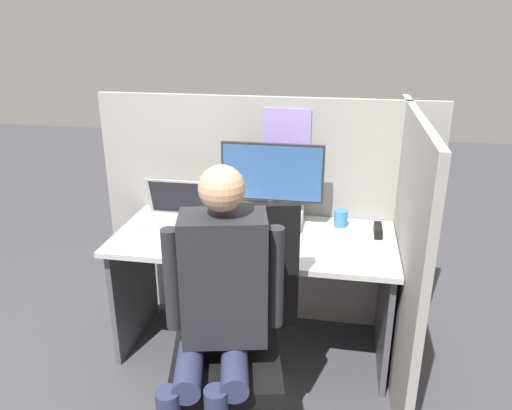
{
  "coord_description": "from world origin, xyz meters",
  "views": [
    {
      "loc": [
        0.45,
        -2.1,
        1.86
      ],
      "look_at": [
        0.04,
        0.17,
        0.98
      ],
      "focal_mm": 35.0,
      "sensor_mm": 36.0,
      "label": 1
    }
  ],
  "objects_px": {
    "laptop": "(175,214)",
    "carrot_toy": "(277,253)",
    "office_chair": "(237,329)",
    "person": "(218,307)",
    "monitor": "(272,175)",
    "stapler": "(378,230)",
    "paper_box": "(272,218)",
    "coffee_mug": "(341,218)"
  },
  "relations": [
    {
      "from": "person",
      "to": "stapler",
      "type": "bearing_deg",
      "value": 54.79
    },
    {
      "from": "laptop",
      "to": "carrot_toy",
      "type": "bearing_deg",
      "value": -27.9
    },
    {
      "from": "monitor",
      "to": "coffee_mug",
      "type": "relative_size",
      "value": 6.02
    },
    {
      "from": "monitor",
      "to": "coffee_mug",
      "type": "xyz_separation_m",
      "value": [
        0.39,
        0.04,
        -0.25
      ]
    },
    {
      "from": "stapler",
      "to": "coffee_mug",
      "type": "distance_m",
      "value": 0.22
    },
    {
      "from": "paper_box",
      "to": "carrot_toy",
      "type": "bearing_deg",
      "value": -77.55
    },
    {
      "from": "carrot_toy",
      "to": "office_chair",
      "type": "bearing_deg",
      "value": -106.49
    },
    {
      "from": "monitor",
      "to": "coffee_mug",
      "type": "distance_m",
      "value": 0.47
    },
    {
      "from": "paper_box",
      "to": "monitor",
      "type": "distance_m",
      "value": 0.25
    },
    {
      "from": "carrot_toy",
      "to": "coffee_mug",
      "type": "relative_size",
      "value": 1.64
    },
    {
      "from": "monitor",
      "to": "coffee_mug",
      "type": "bearing_deg",
      "value": 5.84
    },
    {
      "from": "carrot_toy",
      "to": "office_chair",
      "type": "xyz_separation_m",
      "value": [
        -0.12,
        -0.41,
        -0.19
      ]
    },
    {
      "from": "office_chair",
      "to": "person",
      "type": "height_order",
      "value": "person"
    },
    {
      "from": "carrot_toy",
      "to": "office_chair",
      "type": "height_order",
      "value": "office_chair"
    },
    {
      "from": "monitor",
      "to": "laptop",
      "type": "xyz_separation_m",
      "value": [
        -0.56,
        -0.07,
        -0.25
      ]
    },
    {
      "from": "stapler",
      "to": "coffee_mug",
      "type": "relative_size",
      "value": 1.54
    },
    {
      "from": "laptop",
      "to": "carrot_toy",
      "type": "relative_size",
      "value": 2.35
    },
    {
      "from": "carrot_toy",
      "to": "coffee_mug",
      "type": "bearing_deg",
      "value": 56.4
    },
    {
      "from": "coffee_mug",
      "to": "office_chair",
      "type": "bearing_deg",
      "value": -116.11
    },
    {
      "from": "person",
      "to": "coffee_mug",
      "type": "relative_size",
      "value": 14.1
    },
    {
      "from": "carrot_toy",
      "to": "monitor",
      "type": "bearing_deg",
      "value": 102.37
    },
    {
      "from": "laptop",
      "to": "paper_box",
      "type": "bearing_deg",
      "value": 6.86
    },
    {
      "from": "paper_box",
      "to": "laptop",
      "type": "distance_m",
      "value": 0.56
    },
    {
      "from": "laptop",
      "to": "carrot_toy",
      "type": "height_order",
      "value": "laptop"
    },
    {
      "from": "coffee_mug",
      "to": "person",
      "type": "bearing_deg",
      "value": -114.12
    },
    {
      "from": "stapler",
      "to": "office_chair",
      "type": "height_order",
      "value": "office_chair"
    },
    {
      "from": "coffee_mug",
      "to": "stapler",
      "type": "bearing_deg",
      "value": -22.27
    },
    {
      "from": "paper_box",
      "to": "office_chair",
      "type": "bearing_deg",
      "value": -92.1
    },
    {
      "from": "monitor",
      "to": "stapler",
      "type": "bearing_deg",
      "value": -4.2
    },
    {
      "from": "paper_box",
      "to": "person",
      "type": "relative_size",
      "value": 0.26
    },
    {
      "from": "coffee_mug",
      "to": "carrot_toy",
      "type": "bearing_deg",
      "value": -123.6
    },
    {
      "from": "laptop",
      "to": "stapler",
      "type": "bearing_deg",
      "value": 1.3
    },
    {
      "from": "monitor",
      "to": "carrot_toy",
      "type": "relative_size",
      "value": 3.68
    },
    {
      "from": "coffee_mug",
      "to": "laptop",
      "type": "bearing_deg",
      "value": -173.39
    },
    {
      "from": "monitor",
      "to": "person",
      "type": "distance_m",
      "value": 1.02
    },
    {
      "from": "monitor",
      "to": "stapler",
      "type": "relative_size",
      "value": 3.9
    },
    {
      "from": "coffee_mug",
      "to": "monitor",
      "type": "bearing_deg",
      "value": -174.16
    },
    {
      "from": "monitor",
      "to": "carrot_toy",
      "type": "xyz_separation_m",
      "value": [
        0.09,
        -0.41,
        -0.27
      ]
    },
    {
      "from": "paper_box",
      "to": "coffee_mug",
      "type": "xyz_separation_m",
      "value": [
        0.39,
        0.04,
        0.01
      ]
    },
    {
      "from": "person",
      "to": "carrot_toy",
      "type": "bearing_deg",
      "value": 74.57
    },
    {
      "from": "paper_box",
      "to": "office_chair",
      "type": "relative_size",
      "value": 0.32
    },
    {
      "from": "stapler",
      "to": "carrot_toy",
      "type": "height_order",
      "value": "stapler"
    }
  ]
}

